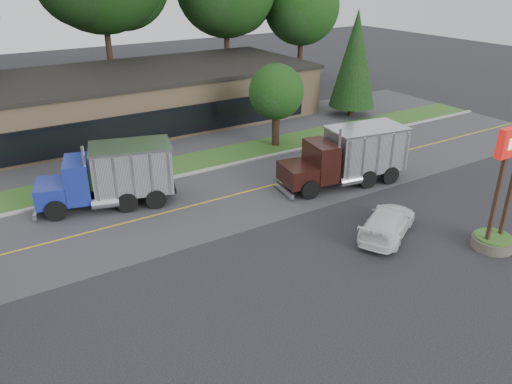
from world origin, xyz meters
TOP-DOWN VIEW (x-y plane):
  - ground at (0.00, 0.00)m, footprint 140.00×140.00m
  - road at (0.00, 9.00)m, footprint 60.00×8.00m
  - center_line at (0.00, 9.00)m, footprint 60.00×0.12m
  - curb at (0.00, 13.20)m, footprint 60.00×0.30m
  - grass_verge at (0.00, 15.00)m, footprint 60.00×3.40m
  - far_parking at (0.00, 20.00)m, footprint 60.00×7.00m
  - strip_mall at (2.00, 26.00)m, footprint 32.00×12.00m
  - bilo_sign at (10.50, -2.50)m, footprint 2.20×1.90m
  - tree_far_e at (24.13, 31.10)m, footprint 8.43×7.93m
  - evergreen_right at (20.00, 18.00)m, footprint 3.93×3.93m
  - tree_verge at (10.06, 15.05)m, footprint 4.15×3.91m
  - dump_truck_blue at (-3.04, 11.44)m, footprint 7.60×4.42m
  - dump_truck_maroon at (9.90, 6.93)m, footprint 7.98×3.76m
  - rally_car at (7.15, 1.01)m, footprint 5.07×3.98m

SIDE VIEW (x-z plane):
  - ground at x=0.00m, z-range 0.00..0.00m
  - road at x=0.00m, z-range -0.01..0.01m
  - center_line at x=0.00m, z-range 0.00..0.00m
  - curb at x=0.00m, z-range -0.06..0.06m
  - grass_verge at x=0.00m, z-range -0.01..0.01m
  - far_parking at x=0.00m, z-range -0.01..0.01m
  - rally_car at x=7.15m, z-range 0.00..1.37m
  - dump_truck_blue at x=-3.04m, z-range 0.12..3.48m
  - dump_truck_maroon at x=9.90m, z-range 0.12..3.48m
  - strip_mall at x=2.00m, z-range 0.00..4.00m
  - bilo_sign at x=10.50m, z-range -0.95..5.00m
  - tree_verge at x=10.06m, z-range 0.80..6.73m
  - evergreen_right at x=20.00m, z-range 0.44..9.38m
  - tree_far_e at x=24.13m, z-range 1.66..13.68m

